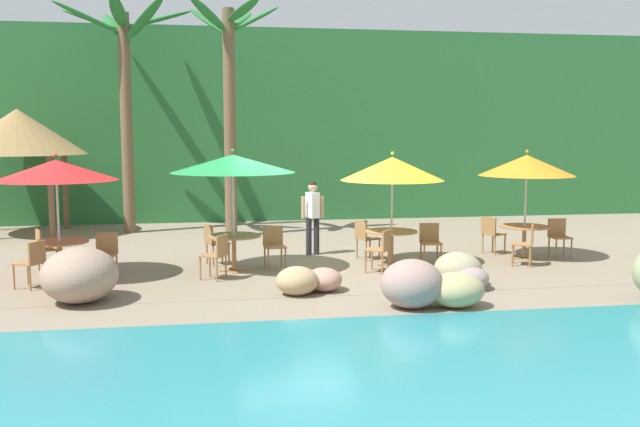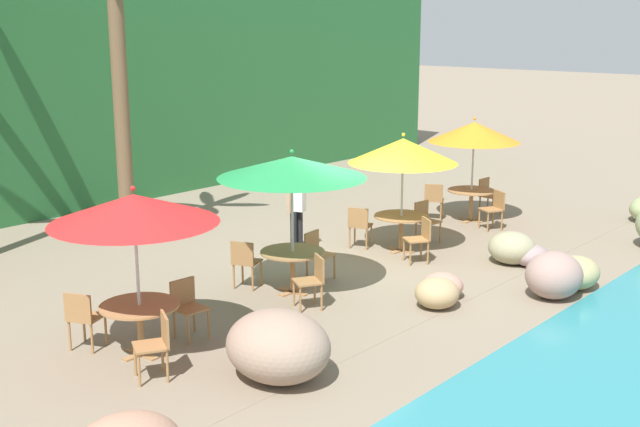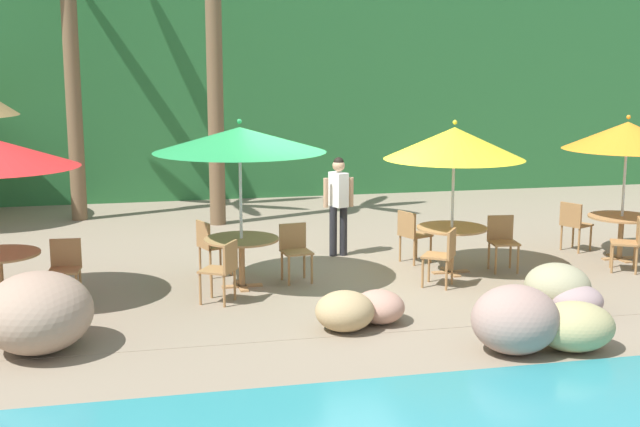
% 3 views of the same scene
% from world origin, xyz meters
% --- Properties ---
extents(ground_plane, '(120.00, 120.00, 0.00)m').
position_xyz_m(ground_plane, '(0.00, 0.00, 0.00)').
color(ground_plane, gray).
extents(terrace_deck, '(18.00, 5.20, 0.01)m').
position_xyz_m(terrace_deck, '(0.00, 0.00, 0.00)').
color(terrace_deck, gray).
rests_on(terrace_deck, ground).
extents(foliage_backdrop, '(28.00, 2.40, 6.00)m').
position_xyz_m(foliage_backdrop, '(0.00, 9.00, 3.00)').
color(foliage_backdrop, '#286633').
rests_on(foliage_backdrop, ground).
extents(rock_seawall, '(17.31, 3.19, 0.99)m').
position_xyz_m(rock_seawall, '(-0.69, -2.92, 0.40)').
color(rock_seawall, tan).
rests_on(rock_seawall, ground).
extents(umbrella_red, '(2.30, 2.30, 2.41)m').
position_xyz_m(umbrella_red, '(-4.62, -0.34, 2.10)').
color(umbrella_red, silver).
rests_on(umbrella_red, ground).
extents(dining_table_red, '(1.10, 1.10, 0.74)m').
position_xyz_m(dining_table_red, '(-4.62, -0.34, 0.61)').
color(dining_table_red, '#A37547').
rests_on(dining_table_red, ground).
extents(chair_red_seaward, '(0.45, 0.46, 0.87)m').
position_xyz_m(chair_red_seaward, '(-3.76, -0.32, 0.51)').
color(chair_red_seaward, '#9E7042').
rests_on(chair_red_seaward, ground).
extents(chair_red_inland, '(0.56, 0.56, 0.87)m').
position_xyz_m(chair_red_inland, '(-5.04, 0.40, 0.51)').
color(chair_red_inland, '#9E7042').
rests_on(chair_red_inland, ground).
extents(chair_red_left, '(0.58, 0.57, 0.87)m').
position_xyz_m(chair_red_left, '(-4.94, -1.13, 0.51)').
color(chair_red_left, '#9E7042').
rests_on(chair_red_left, ground).
extents(umbrella_green, '(2.50, 2.50, 2.48)m').
position_xyz_m(umbrella_green, '(-1.28, -0.11, 2.19)').
color(umbrella_green, silver).
rests_on(umbrella_green, ground).
extents(dining_table_green, '(1.10, 1.10, 0.74)m').
position_xyz_m(dining_table_green, '(-1.28, -0.11, 0.61)').
color(dining_table_green, '#A37547').
rests_on(dining_table_green, ground).
extents(chair_green_seaward, '(0.47, 0.47, 0.87)m').
position_xyz_m(chair_green_seaward, '(-0.45, 0.08, 0.51)').
color(chair_green_seaward, '#9E7042').
rests_on(chair_green_seaward, ground).
extents(chair_green_inland, '(0.55, 0.55, 0.87)m').
position_xyz_m(chair_green_inland, '(-1.68, 0.64, 0.51)').
color(chair_green_inland, '#9E7042').
rests_on(chair_green_inland, ground).
extents(chair_green_left, '(0.58, 0.58, 0.87)m').
position_xyz_m(chair_green_left, '(-1.64, -0.89, 0.51)').
color(chair_green_left, '#9E7042').
rests_on(chair_green_left, ground).
extents(umbrella_yellow, '(2.18, 2.18, 2.41)m').
position_xyz_m(umbrella_yellow, '(2.04, -0.01, 2.05)').
color(umbrella_yellow, silver).
rests_on(umbrella_yellow, ground).
extents(dining_table_yellow, '(1.10, 1.10, 0.74)m').
position_xyz_m(dining_table_yellow, '(2.04, -0.01, 0.61)').
color(dining_table_yellow, '#A37547').
rests_on(dining_table_yellow, ground).
extents(chair_yellow_seaward, '(0.46, 0.47, 0.87)m').
position_xyz_m(chair_yellow_seaward, '(2.89, -0.01, 0.51)').
color(chair_yellow_seaward, '#9E7042').
rests_on(chair_yellow_seaward, ground).
extents(chair_yellow_inland, '(0.55, 0.55, 0.87)m').
position_xyz_m(chair_yellow_inland, '(1.63, 0.75, 0.51)').
color(chair_yellow_inland, '#9E7042').
rests_on(chair_yellow_inland, ground).
extents(chair_yellow_left, '(0.59, 0.59, 0.87)m').
position_xyz_m(chair_yellow_left, '(1.63, -0.76, 0.51)').
color(chair_yellow_left, '#9E7042').
rests_on(chair_yellow_left, ground).
extents(umbrella_orange, '(2.09, 2.09, 2.42)m').
position_xyz_m(umbrella_orange, '(5.15, 0.23, 2.08)').
color(umbrella_orange, silver).
rests_on(umbrella_orange, ground).
extents(dining_table_orange, '(1.10, 1.10, 0.74)m').
position_xyz_m(dining_table_orange, '(5.15, 0.23, 0.61)').
color(dining_table_orange, '#A37547').
rests_on(dining_table_orange, ground).
extents(chair_orange_seaward, '(0.43, 0.44, 0.87)m').
position_xyz_m(chair_orange_seaward, '(6.00, 0.29, 0.51)').
color(chair_orange_seaward, '#9E7042').
rests_on(chair_orange_seaward, ground).
extents(chair_orange_inland, '(0.57, 0.57, 0.87)m').
position_xyz_m(chair_orange_inland, '(4.68, 0.95, 0.51)').
color(chair_orange_inland, '#9E7042').
rests_on(chair_orange_inland, ground).
extents(chair_orange_left, '(0.58, 0.57, 0.87)m').
position_xyz_m(chair_orange_left, '(4.82, -0.56, 0.51)').
color(chair_orange_left, '#9E7042').
rests_on(chair_orange_left, ground).
extents(palm_tree_second, '(2.54, 2.68, 6.18)m').
position_xyz_m(palm_tree_second, '(-1.12, 4.78, 3.95)').
color(palm_tree_second, brown).
rests_on(palm_tree_second, ground).
extents(waiter_in_white, '(0.52, 0.39, 1.70)m').
position_xyz_m(waiter_in_white, '(0.59, 1.52, 0.99)').
color(waiter_in_white, '#232328').
rests_on(waiter_in_white, ground).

